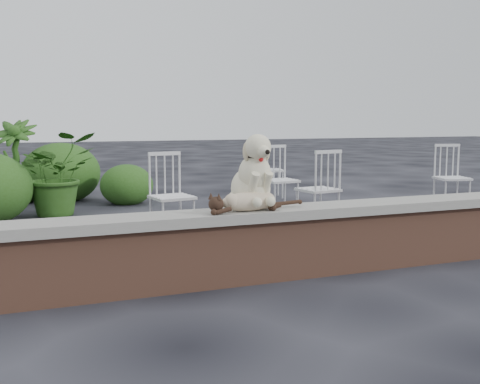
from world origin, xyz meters
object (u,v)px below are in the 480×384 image
object	(u,v)px
potted_plant_b	(14,161)
chair_e	(270,169)
chair_c	(318,188)
chair_a	(172,195)
chair_d	(452,177)
chair_b	(280,179)
dog	(251,170)
cat	(248,200)
potted_plant_a	(57,174)

from	to	relation	value
potted_plant_b	chair_e	bearing A→B (deg)	-12.52
chair_c	chair_a	bearing A→B (deg)	-7.94
chair_a	chair_e	world-z (taller)	same
chair_d	chair_b	size ratio (longest dim) A/B	1.00
chair_e	chair_d	size ratio (longest dim) A/B	1.00
dog	chair_e	distance (m)	4.91
cat	chair_c	xyz separation A→B (m)	(1.70, 1.92, -0.20)
chair_e	potted_plant_a	world-z (taller)	potted_plant_a
cat	chair_b	world-z (taller)	chair_b
chair_c	potted_plant_a	xyz separation A→B (m)	(-2.89, 2.02, 0.10)
chair_d	chair_e	bearing A→B (deg)	146.86
dog	chair_d	xyz separation A→B (m)	(4.09, 2.24, -0.42)
dog	cat	world-z (taller)	dog
potted_plant_b	chair_d	bearing A→B (deg)	-27.24
dog	chair_d	world-z (taller)	dog
chair_c	potted_plant_b	world-z (taller)	potted_plant_b
chair_c	potted_plant_a	bearing A→B (deg)	-42.94
chair_e	potted_plant_a	size ratio (longest dim) A/B	0.83
chair_a	potted_plant_b	bearing A→B (deg)	106.09
chair_e	chair_c	bearing A→B (deg)	-178.27
chair_e	chair_d	bearing A→B (deg)	-124.64
chair_e	potted_plant_b	world-z (taller)	potted_plant_b
chair_a	chair_d	distance (m)	4.32
chair_a	chair_d	world-z (taller)	same
chair_a	chair_d	xyz separation A→B (m)	(4.29, 0.47, 0.00)
potted_plant_a	potted_plant_b	size ratio (longest dim) A/B	0.87
chair_c	potted_plant_b	distance (m)	4.91
dog	potted_plant_a	size ratio (longest dim) A/B	0.54
chair_a	potted_plant_a	xyz separation A→B (m)	(-1.07, 2.02, 0.10)
potted_plant_b	chair_b	bearing A→B (deg)	-35.07
chair_e	chair_d	world-z (taller)	same
chair_d	chair_c	bearing A→B (deg)	-154.12
chair_c	chair_e	bearing A→B (deg)	-109.94
cat	potted_plant_b	bearing A→B (deg)	104.10
chair_d	potted_plant_a	distance (m)	5.58
cat	potted_plant_a	world-z (taller)	potted_plant_a
chair_d	potted_plant_a	bearing A→B (deg)	179.01
potted_plant_a	chair_a	bearing A→B (deg)	-62.11
dog	potted_plant_b	world-z (taller)	potted_plant_b
chair_a	chair_c	bearing A→B (deg)	-8.50
dog	chair_c	world-z (taller)	dog
chair_e	chair_c	world-z (taller)	same
chair_a	dog	bearing A→B (deg)	-92.08
dog	chair_a	world-z (taller)	dog
chair_a	chair_e	distance (m)	3.54
chair_d	chair_b	bearing A→B (deg)	-179.00
chair_e	dog	bearing A→B (deg)	167.31
cat	chair_d	xyz separation A→B (m)	(4.17, 2.39, -0.20)
chair_e	chair_c	xyz separation A→B (m)	(-0.55, -2.62, 0.00)
cat	chair_c	bearing A→B (deg)	44.87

